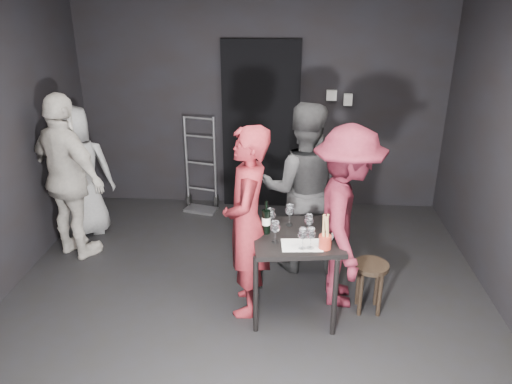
# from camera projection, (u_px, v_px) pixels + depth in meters

# --- Properties ---
(floor) EXTENTS (4.50, 5.00, 0.02)m
(floor) POSITION_uv_depth(u_px,v_px,m) (244.00, 317.00, 4.36)
(floor) COLOR black
(floor) RESTS_ON ground
(wall_back) EXTENTS (4.50, 0.04, 2.70)m
(wall_back) POSITION_uv_depth(u_px,v_px,m) (261.00, 102.00, 6.13)
(wall_back) COLOR black
(wall_back) RESTS_ON ground
(doorway) EXTENTS (0.95, 0.10, 2.10)m
(doorway) POSITION_uv_depth(u_px,v_px,m) (261.00, 126.00, 6.19)
(doorway) COLOR black
(doorway) RESTS_ON ground
(wallbox_upper) EXTENTS (0.12, 0.06, 0.12)m
(wallbox_upper) POSITION_uv_depth(u_px,v_px,m) (331.00, 95.00, 6.00)
(wallbox_upper) COLOR #B7B7B2
(wallbox_upper) RESTS_ON wall_back
(wallbox_lower) EXTENTS (0.10, 0.06, 0.14)m
(wallbox_lower) POSITION_uv_depth(u_px,v_px,m) (348.00, 100.00, 6.00)
(wallbox_lower) COLOR #B7B7B2
(wallbox_lower) RESTS_ON wall_back
(hand_truck) EXTENTS (0.40, 0.34, 1.20)m
(hand_truck) POSITION_uv_depth(u_px,v_px,m) (201.00, 192.00, 6.39)
(hand_truck) COLOR #B2B2B7
(hand_truck) RESTS_ON floor
(tasting_table) EXTENTS (0.72, 0.72, 0.75)m
(tasting_table) POSITION_uv_depth(u_px,v_px,m) (296.00, 245.00, 4.22)
(tasting_table) COLOR black
(tasting_table) RESTS_ON floor
(stool) EXTENTS (0.30, 0.30, 0.47)m
(stool) POSITION_uv_depth(u_px,v_px,m) (370.00, 275.00, 4.33)
(stool) COLOR black
(stool) RESTS_ON floor
(server_red) EXTENTS (0.46, 0.69, 1.88)m
(server_red) POSITION_uv_depth(u_px,v_px,m) (247.00, 212.00, 4.15)
(server_red) COLOR maroon
(server_red) RESTS_ON floor
(woman_black) EXTENTS (0.94, 0.52, 1.93)m
(woman_black) POSITION_uv_depth(u_px,v_px,m) (303.00, 178.00, 4.81)
(woman_black) COLOR #303030
(woman_black) RESTS_ON floor
(man_maroon) EXTENTS (0.58, 1.18, 1.80)m
(man_maroon) POSITION_uv_depth(u_px,v_px,m) (347.00, 210.00, 4.28)
(man_maroon) COLOR maroon
(man_maroon) RESTS_ON floor
(bystander_cream) EXTENTS (1.31, 1.08, 2.02)m
(bystander_cream) POSITION_uv_depth(u_px,v_px,m) (66.00, 165.00, 5.00)
(bystander_cream) COLOR silver
(bystander_cream) RESTS_ON floor
(bystander_grey) EXTENTS (0.81, 0.58, 1.48)m
(bystander_grey) POSITION_uv_depth(u_px,v_px,m) (79.00, 173.00, 5.56)
(bystander_grey) COLOR gray
(bystander_grey) RESTS_ON floor
(tasting_mat) EXTENTS (0.34, 0.24, 0.00)m
(tasting_mat) POSITION_uv_depth(u_px,v_px,m) (302.00, 245.00, 4.01)
(tasting_mat) COLOR white
(tasting_mat) RESTS_ON tasting_table
(wine_glass_a) EXTENTS (0.10, 0.10, 0.21)m
(wine_glass_a) POSITION_uv_depth(u_px,v_px,m) (275.00, 231.00, 4.02)
(wine_glass_a) COLOR white
(wine_glass_a) RESTS_ON tasting_table
(wine_glass_b) EXTENTS (0.10, 0.10, 0.21)m
(wine_glass_b) POSITION_uv_depth(u_px,v_px,m) (271.00, 218.00, 4.23)
(wine_glass_b) COLOR white
(wine_glass_b) RESTS_ON tasting_table
(wine_glass_c) EXTENTS (0.10, 0.10, 0.21)m
(wine_glass_c) POSITION_uv_depth(u_px,v_px,m) (290.00, 214.00, 4.31)
(wine_glass_c) COLOR white
(wine_glass_c) RESTS_ON tasting_table
(wine_glass_d) EXTENTS (0.10, 0.10, 0.20)m
(wine_glass_d) POSITION_uv_depth(u_px,v_px,m) (303.00, 238.00, 3.92)
(wine_glass_d) COLOR white
(wine_glass_d) RESTS_ON tasting_table
(wine_glass_e) EXTENTS (0.08, 0.08, 0.20)m
(wine_glass_e) POSITION_uv_depth(u_px,v_px,m) (311.00, 237.00, 3.92)
(wine_glass_e) COLOR white
(wine_glass_e) RESTS_ON tasting_table
(wine_glass_f) EXTENTS (0.09, 0.09, 0.20)m
(wine_glass_f) POSITION_uv_depth(u_px,v_px,m) (309.00, 224.00, 4.14)
(wine_glass_f) COLOR white
(wine_glass_f) RESTS_ON tasting_table
(wine_bottle) EXTENTS (0.07, 0.07, 0.29)m
(wine_bottle) POSITION_uv_depth(u_px,v_px,m) (266.00, 221.00, 4.17)
(wine_bottle) COLOR black
(wine_bottle) RESTS_ON tasting_table
(breadstick_cup) EXTENTS (0.10, 0.10, 0.31)m
(breadstick_cup) POSITION_uv_depth(u_px,v_px,m) (326.00, 232.00, 3.92)
(breadstick_cup) COLOR #A62E20
(breadstick_cup) RESTS_ON tasting_table
(reserved_card) EXTENTS (0.09, 0.13, 0.10)m
(reserved_card) POSITION_uv_depth(u_px,v_px,m) (334.00, 232.00, 4.12)
(reserved_card) COLOR white
(reserved_card) RESTS_ON tasting_table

